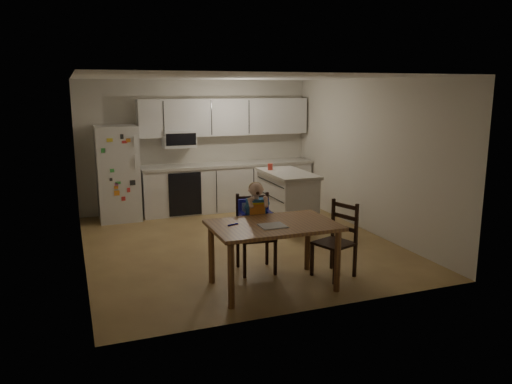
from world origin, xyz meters
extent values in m
cube|color=olive|center=(0.00, 0.00, -0.01)|extent=(4.50, 5.00, 0.01)
cube|color=beige|center=(0.00, 2.50, 1.25)|extent=(4.50, 0.02, 2.50)
cube|color=beige|center=(-2.25, 0.00, 1.25)|extent=(0.02, 5.00, 2.50)
cube|color=beige|center=(2.25, 0.00, 1.25)|extent=(0.02, 5.00, 2.50)
cube|color=white|center=(0.00, 0.00, 2.50)|extent=(4.50, 5.00, 0.01)
cube|color=silver|center=(-1.55, 2.15, 0.85)|extent=(0.72, 0.70, 1.70)
cube|color=silver|center=(0.53, 2.20, 0.43)|extent=(3.34, 0.60, 0.86)
cube|color=beige|center=(0.53, 2.19, 0.89)|extent=(3.37, 0.62, 0.05)
cube|color=black|center=(-0.39, 1.89, 0.43)|extent=(0.60, 0.02, 0.80)
cube|color=silver|center=(0.53, 2.33, 1.80)|extent=(3.34, 0.34, 0.70)
cube|color=silver|center=(-0.39, 2.30, 1.42)|extent=(0.60, 0.38, 0.33)
cube|color=silver|center=(1.09, 0.61, 0.45)|extent=(0.62, 1.24, 0.91)
cube|color=beige|center=(1.09, 0.61, 0.93)|extent=(0.68, 1.30, 0.05)
cylinder|color=red|center=(0.90, 0.92, 1.01)|extent=(0.09, 0.09, 0.11)
cube|color=brown|center=(-0.16, -1.76, 0.77)|extent=(1.47, 0.95, 0.04)
cylinder|color=brown|center=(-0.81, -2.14, 0.37)|extent=(0.07, 0.07, 0.75)
cylinder|color=brown|center=(-0.81, -1.37, 0.37)|extent=(0.07, 0.07, 0.75)
cylinder|color=brown|center=(0.49, -2.14, 0.37)|extent=(0.07, 0.07, 0.75)
cylinder|color=brown|center=(0.49, -1.37, 0.37)|extent=(0.07, 0.07, 0.75)
cube|color=#ADADB2|center=(-0.21, -1.86, 0.79)|extent=(0.29, 0.26, 0.01)
cylinder|color=#2222B9|center=(-0.63, -1.65, 0.80)|extent=(0.12, 0.06, 0.02)
cube|color=black|center=(-0.16, -1.19, 0.46)|extent=(0.49, 0.49, 0.03)
cube|color=black|center=(-0.38, -1.36, 0.22)|extent=(0.04, 0.04, 0.44)
cube|color=black|center=(-0.33, -0.96, 0.22)|extent=(0.04, 0.04, 0.44)
cube|color=black|center=(0.02, -1.41, 0.22)|extent=(0.04, 0.04, 0.44)
cube|color=black|center=(0.06, -1.01, 0.22)|extent=(0.04, 0.04, 0.44)
cube|color=black|center=(-0.14, -0.99, 0.74)|extent=(0.44, 0.09, 0.53)
cube|color=#2222B9|center=(-0.16, -1.19, 0.53)|extent=(0.44, 0.40, 0.11)
cube|color=#2222B9|center=(-0.14, -1.04, 0.76)|extent=(0.41, 0.11, 0.36)
cube|color=#608CD8|center=(-0.16, -1.21, 0.59)|extent=(0.34, 0.30, 0.02)
cube|color=#265695|center=(-0.16, -1.17, 0.83)|extent=(0.25, 0.17, 0.27)
cube|color=orange|center=(-0.16, -1.24, 0.82)|extent=(0.20, 0.04, 0.21)
sphere|color=beige|center=(-0.16, -1.19, 1.09)|extent=(0.20, 0.20, 0.18)
ellipsoid|color=olive|center=(-0.16, -1.19, 1.11)|extent=(0.20, 0.19, 0.15)
cube|color=black|center=(0.69, -1.71, 0.43)|extent=(0.54, 0.54, 0.03)
cube|color=black|center=(0.45, -1.59, 0.21)|extent=(0.04, 0.04, 0.42)
cube|color=black|center=(0.81, -1.46, 0.21)|extent=(0.04, 0.04, 0.42)
cube|color=black|center=(0.58, -1.95, 0.21)|extent=(0.04, 0.04, 0.42)
cube|color=black|center=(0.93, -1.82, 0.21)|extent=(0.04, 0.04, 0.42)
cube|color=black|center=(0.87, -1.64, 0.70)|extent=(0.17, 0.41, 0.50)
camera|label=1|loc=(-2.35, -6.97, 2.35)|focal=35.00mm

